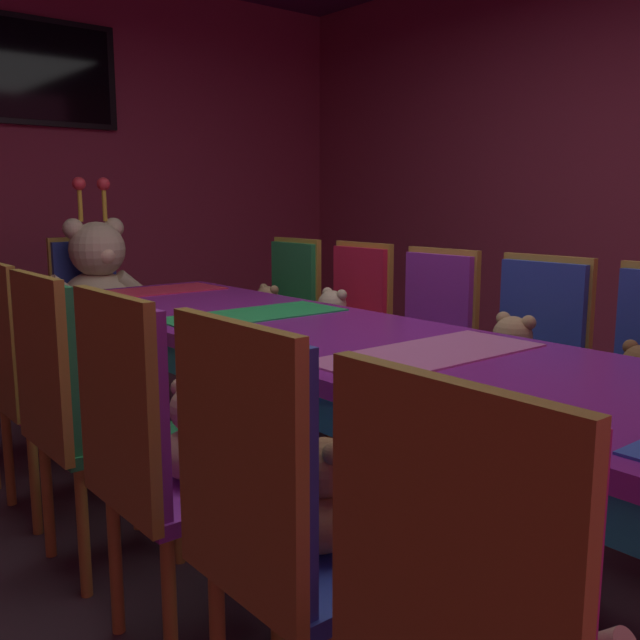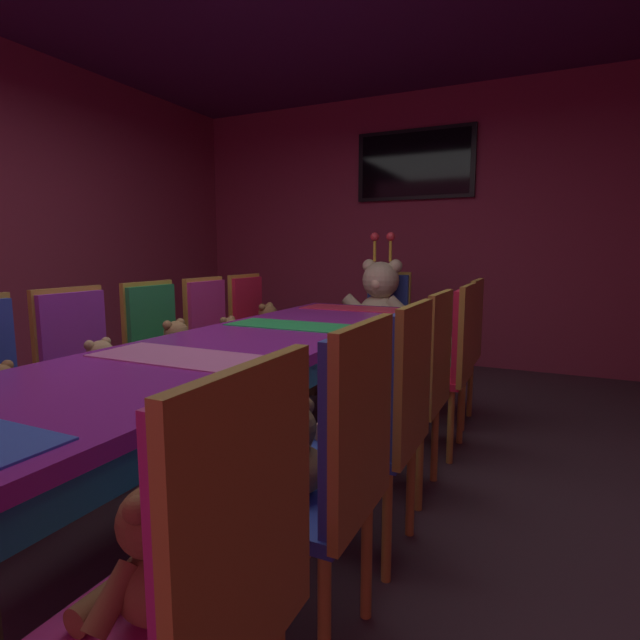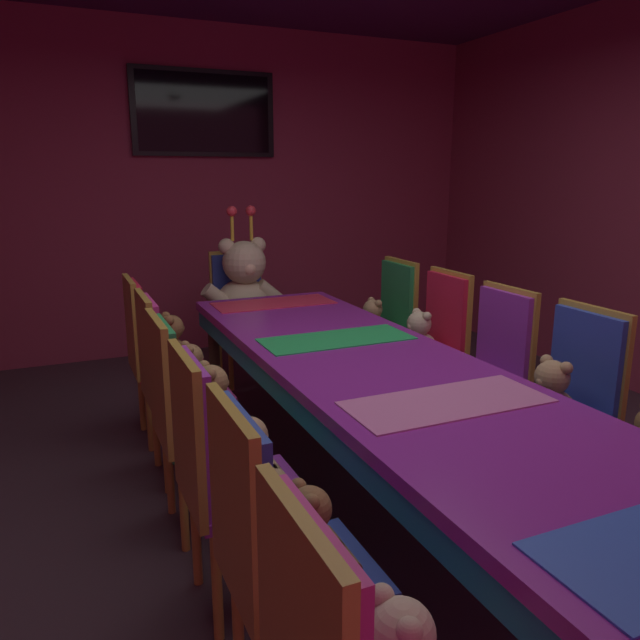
# 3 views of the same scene
# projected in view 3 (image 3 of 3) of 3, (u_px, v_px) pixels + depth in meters

# --- Properties ---
(ground_plane) EXTENTS (7.90, 7.90, 0.00)m
(ground_plane) POSITION_uv_depth(u_px,v_px,m) (379.00, 517.00, 2.84)
(ground_plane) COLOR #3F2D38
(wall_back) EXTENTS (5.20, 0.12, 2.80)m
(wall_back) POSITION_uv_depth(u_px,v_px,m) (205.00, 192.00, 5.36)
(wall_back) COLOR #99334C
(wall_back) RESTS_ON ground_plane
(banquet_table) EXTENTS (0.90, 3.37, 0.75)m
(banquet_table) POSITION_uv_depth(u_px,v_px,m) (383.00, 384.00, 2.69)
(banquet_table) COLOR purple
(banquet_table) RESTS_ON ground_plane
(chair_left_1) EXTENTS (0.42, 0.41, 0.98)m
(chair_left_1) POSITION_uv_depth(u_px,v_px,m) (263.00, 536.00, 1.66)
(chair_left_1) COLOR #2D47B2
(chair_left_1) RESTS_ON ground_plane
(teddy_left_1) EXTENTS (0.21, 0.27, 0.26)m
(teddy_left_1) POSITION_uv_depth(u_px,v_px,m) (311.00, 533.00, 1.73)
(teddy_left_1) COLOR olive
(teddy_left_1) RESTS_ON chair_left_1
(chair_left_2) EXTENTS (0.42, 0.41, 0.98)m
(chair_left_2) POSITION_uv_depth(u_px,v_px,m) (211.00, 458.00, 2.12)
(chair_left_2) COLOR purple
(chair_left_2) RESTS_ON ground_plane
(teddy_left_2) EXTENTS (0.22, 0.29, 0.27)m
(teddy_left_2) POSITION_uv_depth(u_px,v_px,m) (251.00, 456.00, 2.18)
(teddy_left_2) COLOR tan
(teddy_left_2) RESTS_ON chair_left_2
(chair_left_3) EXTENTS (0.42, 0.41, 0.98)m
(chair_left_3) POSITION_uv_depth(u_px,v_px,m) (180.00, 404.00, 2.62)
(chair_left_3) COLOR #268C4C
(chair_left_3) RESTS_ON ground_plane
(teddy_left_3) EXTENTS (0.25, 0.32, 0.30)m
(teddy_left_3) POSITION_uv_depth(u_px,v_px,m) (213.00, 401.00, 2.67)
(teddy_left_3) COLOR #9E7247
(teddy_left_3) RESTS_ON chair_left_3
(chair_left_4) EXTENTS (0.42, 0.41, 0.98)m
(chair_left_4) POSITION_uv_depth(u_px,v_px,m) (164.00, 369.00, 3.08)
(chair_left_4) COLOR #CC338C
(chair_left_4) RESTS_ON ground_plane
(teddy_left_4) EXTENTS (0.21, 0.27, 0.26)m
(teddy_left_4) POSITION_uv_depth(u_px,v_px,m) (192.00, 371.00, 3.14)
(teddy_left_4) COLOR #9E7247
(teddy_left_4) RESTS_ON chair_left_4
(chair_left_5) EXTENTS (0.42, 0.41, 0.98)m
(chair_left_5) POSITION_uv_depth(u_px,v_px,m) (147.00, 343.00, 3.55)
(chair_left_5) COLOR red
(chair_left_5) RESTS_ON ground_plane
(teddy_left_5) EXTENTS (0.25, 0.32, 0.30)m
(teddy_left_5) POSITION_uv_depth(u_px,v_px,m) (173.00, 342.00, 3.60)
(teddy_left_5) COLOR olive
(teddy_left_5) RESTS_ON chair_left_5
(chair_right_2) EXTENTS (0.42, 0.41, 0.98)m
(chair_right_2) POSITION_uv_depth(u_px,v_px,m) (574.00, 391.00, 2.77)
(chair_right_2) COLOR #2D47B2
(chair_right_2) RESTS_ON ground_plane
(teddy_right_2) EXTENTS (0.25, 0.33, 0.31)m
(teddy_right_2) POSITION_uv_depth(u_px,v_px,m) (549.00, 397.00, 2.71)
(teddy_right_2) COLOR tan
(teddy_right_2) RESTS_ON chair_right_2
(chair_right_3) EXTENTS (0.42, 0.41, 0.98)m
(chair_right_3) POSITION_uv_depth(u_px,v_px,m) (494.00, 360.00, 3.24)
(chair_right_3) COLOR purple
(chair_right_3) RESTS_ON ground_plane
(chair_right_4) EXTENTS (0.42, 0.41, 0.98)m
(chair_right_4) POSITION_uv_depth(u_px,v_px,m) (438.00, 334.00, 3.75)
(chair_right_4) COLOR red
(chair_right_4) RESTS_ON ground_plane
(teddy_right_4) EXTENTS (0.25, 0.32, 0.30)m
(teddy_right_4) POSITION_uv_depth(u_px,v_px,m) (418.00, 338.00, 3.70)
(teddy_right_4) COLOR beige
(teddy_right_4) RESTS_ON chair_right_4
(chair_right_5) EXTENTS (0.42, 0.41, 0.98)m
(chair_right_5) POSITION_uv_depth(u_px,v_px,m) (390.00, 316.00, 4.23)
(chair_right_5) COLOR #268C4C
(chair_right_5) RESTS_ON ground_plane
(teddy_right_5) EXTENTS (0.22, 0.29, 0.27)m
(teddy_right_5) POSITION_uv_depth(u_px,v_px,m) (372.00, 321.00, 4.18)
(teddy_right_5) COLOR tan
(teddy_right_5) RESTS_ON chair_right_5
(throne_chair) EXTENTS (0.41, 0.42, 0.98)m
(throne_chair) POSITION_uv_depth(u_px,v_px,m) (239.00, 302.00, 4.68)
(throne_chair) COLOR #2D47B2
(throne_chair) RESTS_ON ground_plane
(king_teddy_bear) EXTENTS (0.68, 0.53, 0.87)m
(king_teddy_bear) POSITION_uv_depth(u_px,v_px,m) (245.00, 288.00, 4.50)
(king_teddy_bear) COLOR beige
(king_teddy_bear) RESTS_ON throne_chair
(wall_tv) EXTENTS (1.21, 0.06, 0.70)m
(wall_tv) POSITION_uv_depth(u_px,v_px,m) (204.00, 113.00, 5.12)
(wall_tv) COLOR black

